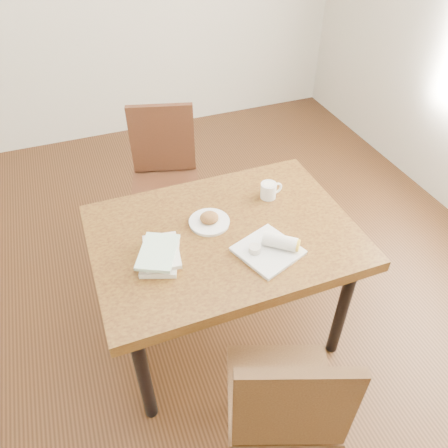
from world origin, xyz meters
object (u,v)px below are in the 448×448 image
object	(u,v)px
plate_scone	(209,221)
book_stack	(160,254)
table	(224,244)
chair_far	(165,172)
plate_burrito	(272,248)
coffee_mug	(269,190)
chair_near	(285,404)

from	to	relation	value
plate_scone	book_stack	distance (m)	0.31
table	plate_scone	bearing A→B (deg)	118.47
table	chair_far	distance (m)	0.88
chair_far	book_stack	distance (m)	0.99
plate_burrito	book_stack	distance (m)	0.49
chair_far	coffee_mug	world-z (taller)	chair_far
plate_scone	plate_burrito	world-z (taller)	plate_burrito
chair_far	book_stack	world-z (taller)	chair_far
chair_near	book_stack	size ratio (longest dim) A/B	3.53
chair_near	plate_scone	bearing A→B (deg)	89.64
chair_far	book_stack	size ratio (longest dim) A/B	3.53
chair_far	table	bearing A→B (deg)	-85.25
plate_scone	book_stack	xyz separation A→B (m)	(-0.28, -0.15, 0.01)
table	book_stack	bearing A→B (deg)	-168.57
plate_scone	coffee_mug	bearing A→B (deg)	14.33
plate_scone	coffee_mug	distance (m)	0.37
plate_burrito	coffee_mug	bearing A→B (deg)	66.59
chair_far	chair_near	bearing A→B (deg)	-89.20
plate_burrito	book_stack	xyz separation A→B (m)	(-0.47, 0.13, 0.00)
book_stack	chair_far	bearing A→B (deg)	74.99
chair_near	table	bearing A→B (deg)	86.31
table	chair_far	xyz separation A→B (m)	(-0.07, 0.87, -0.12)
chair_near	plate_scone	distance (m)	0.87
plate_scone	chair_far	bearing A→B (deg)	92.05
book_stack	plate_scone	bearing A→B (deg)	27.72
coffee_mug	plate_burrito	xyz separation A→B (m)	(-0.16, -0.37, -0.02)
book_stack	table	bearing A→B (deg)	11.43
table	plate_burrito	distance (m)	0.27
table	plate_burrito	size ratio (longest dim) A/B	3.87
plate_burrito	book_stack	size ratio (longest dim) A/B	1.17
chair_near	plate_scone	size ratio (longest dim) A/B	4.89
chair_near	chair_far	world-z (taller)	same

